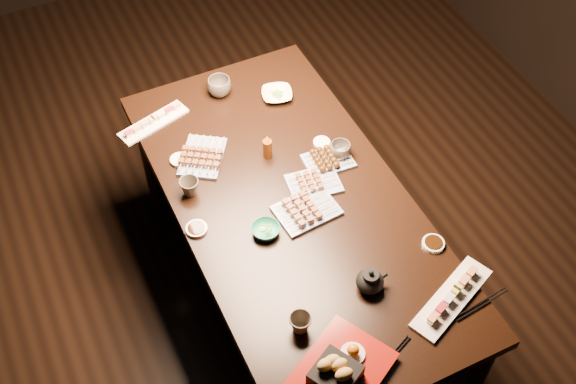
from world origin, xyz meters
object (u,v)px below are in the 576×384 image
Objects in this scene: yakitori_plate_right at (314,180)px; yakitori_plate_left at (202,154)px; tempura_tray at (343,364)px; condiment_bottle at (267,146)px; teapot at (370,280)px; teacup_mid_right at (340,150)px; teacup_far_left at (190,187)px; sushi_platter_far at (153,120)px; sushi_platter_near at (452,296)px; edamame_bowl_cream at (277,95)px; teacup_far_right at (219,87)px; edamame_bowl_green at (266,230)px; yakitori_plate_center at (307,207)px; teacup_near_left at (300,324)px; dining_table at (293,256)px.

yakitori_plate_left is at bearing 144.69° from yakitori_plate_right.
condiment_bottle reaches higher than tempura_tray.
yakitori_plate_left is 1.91× the size of teapot.
teacup_far_left reaches higher than teacup_mid_right.
sushi_platter_near is at bearing 100.93° from sushi_platter_far.
condiment_bottle is (0.37, 0.05, 0.02)m from teacup_far_left.
condiment_bottle reaches higher than teapot.
sushi_platter_near is 1.20× the size of sushi_platter_far.
tempura_tray reaches higher than yakitori_plate_left.
teacup_far_right reaches higher than edamame_bowl_cream.
tempura_tray is (-0.01, -0.65, 0.04)m from edamame_bowl_green.
teacup_far_right is (-0.32, 0.58, 0.01)m from teacup_mid_right.
teapot is at bearing -126.20° from yakitori_plate_left.
teacup_far_right is (-0.14, 0.68, 0.02)m from yakitori_plate_right.
teacup_mid_right is (0.17, 0.09, 0.01)m from yakitori_plate_right.
teacup_mid_right is at bearing 33.55° from tempura_tray.
yakitori_plate_center is 1.14× the size of yakitori_plate_right.
yakitori_plate_center is 0.68m from edamame_bowl_cream.
teacup_far_left is (-0.13, 0.76, -0.00)m from teacup_near_left.
dining_table is 0.65m from teapot.
sushi_platter_far is at bearing 110.60° from dining_table.
sushi_platter_near reaches higher than dining_table.
teacup_far_right is (0.33, 0.50, 0.01)m from teacup_far_left.
tempura_tray is at bearing 165.74° from sushi_platter_near.
sushi_platter_far is at bearing 56.13° from yakitori_plate_left.
edamame_bowl_green is at bearing 107.31° from sushi_platter_near.
sushi_platter_far is 3.01× the size of teacup_far_right.
teacup_far_left is (-0.65, 0.08, 0.00)m from teacup_mid_right.
sushi_platter_near is 0.30m from teapot.
edamame_bowl_cream is 1.13× the size of teapot.
sushi_platter_near is at bearing -30.03° from teapot.
edamame_bowl_cream is at bearing 72.17° from sushi_platter_near.
yakitori_plate_left is 0.28m from condiment_bottle.
teacup_mid_right is at bearing 76.51° from teapot.
yakitori_plate_right is 0.91× the size of yakitori_plate_left.
edamame_bowl_cream is at bearing 58.69° from condiment_bottle.
teacup_far_left is 0.38m from condiment_bottle.
sushi_platter_far is 0.55m from condiment_bottle.
tempura_tray reaches higher than sushi_platter_far.
teacup_far_left is (-0.36, 0.23, 0.41)m from dining_table.
tempura_tray is at bearing -102.75° from yakitori_plate_right.
edamame_bowl_cream is at bearing -31.17° from teacup_far_right.
teacup_far_right is 0.45m from condiment_bottle.
tempura_tray is (-0.17, -0.73, 0.43)m from dining_table.
edamame_bowl_green is at bearing 127.00° from teapot.
tempura_tray reaches higher than edamame_bowl_cream.
teacup_mid_right reaches higher than edamame_bowl_green.
edamame_bowl_cream reaches higher than dining_table.
edamame_bowl_cream is (0.45, 0.20, -0.01)m from yakitori_plate_left.
teacup_mid_right is at bearing -25.94° from condiment_bottle.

